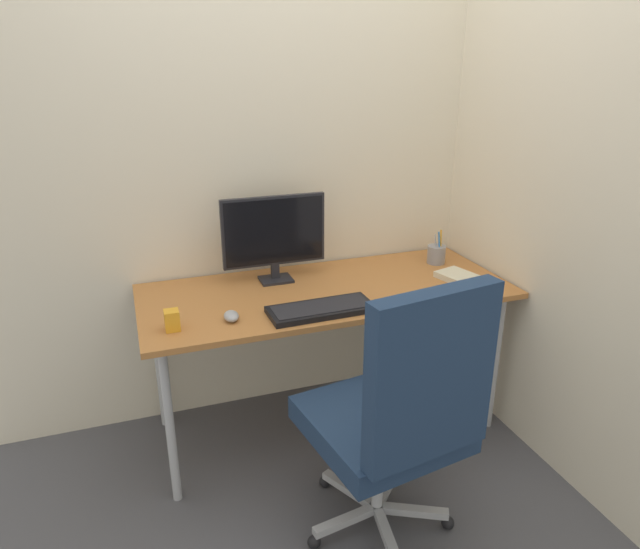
% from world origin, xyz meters
% --- Properties ---
extents(ground_plane, '(8.00, 8.00, 0.00)m').
position_xyz_m(ground_plane, '(0.00, 0.00, 0.00)').
color(ground_plane, '#4C4C51').
extents(wall_back, '(3.00, 0.04, 2.80)m').
position_xyz_m(wall_back, '(0.00, 0.37, 1.40)').
color(wall_back, beige).
rests_on(wall_back, ground_plane).
extents(wall_side_right, '(0.04, 2.05, 2.80)m').
position_xyz_m(wall_side_right, '(0.85, -0.20, 1.40)').
color(wall_side_right, beige).
rests_on(wall_side_right, ground_plane).
extents(desk, '(1.63, 0.68, 0.72)m').
position_xyz_m(desk, '(0.00, 0.00, 0.66)').
color(desk, '#B27038').
rests_on(desk, ground_plane).
extents(office_chair, '(0.58, 0.60, 1.06)m').
position_xyz_m(office_chair, '(-0.01, -0.75, 0.56)').
color(office_chair, black).
rests_on(office_chair, ground_plane).
extents(monitor, '(0.47, 0.12, 0.39)m').
position_xyz_m(monitor, '(-0.19, 0.18, 0.94)').
color(monitor, black).
rests_on(monitor, desk).
extents(keyboard, '(0.43, 0.18, 0.03)m').
position_xyz_m(keyboard, '(-0.11, -0.22, 0.73)').
color(keyboard, black).
rests_on(keyboard, desk).
extents(mouse, '(0.06, 0.09, 0.04)m').
position_xyz_m(mouse, '(-0.46, -0.18, 0.74)').
color(mouse, '#9EA0A5').
rests_on(mouse, desk).
extents(pen_holder, '(0.09, 0.09, 0.17)m').
position_xyz_m(pen_holder, '(0.63, 0.14, 0.76)').
color(pen_holder, gray).
rests_on(pen_holder, desk).
extents(notebook, '(0.19, 0.26, 0.03)m').
position_xyz_m(notebook, '(0.62, -0.12, 0.73)').
color(notebook, beige).
rests_on(notebook, desk).
extents(desk_clamp_accessory, '(0.05, 0.05, 0.08)m').
position_xyz_m(desk_clamp_accessory, '(-0.69, -0.19, 0.76)').
color(desk_clamp_accessory, orange).
rests_on(desk_clamp_accessory, desk).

